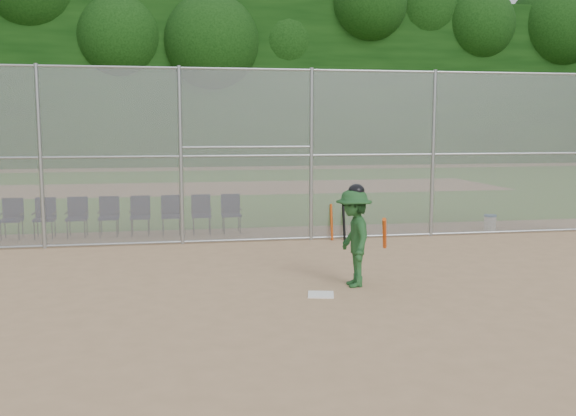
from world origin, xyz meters
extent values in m
plane|color=tan|center=(0.00, 0.00, 0.00)|extent=(100.00, 100.00, 0.00)
plane|color=#38691F|center=(0.00, 18.00, 0.01)|extent=(100.00, 100.00, 0.00)
plane|color=tan|center=(0.00, 18.00, 0.01)|extent=(24.00, 24.00, 0.00)
cube|color=gray|center=(0.00, 5.00, 2.00)|extent=(16.00, 0.02, 4.00)
cylinder|color=#9EA3A8|center=(0.00, 5.00, 3.95)|extent=(16.00, 0.05, 0.05)
cube|color=black|center=(0.00, 35.00, 5.50)|extent=(80.00, 5.00, 11.00)
cube|color=white|center=(0.10, 0.10, 0.01)|extent=(0.49, 0.49, 0.02)
imported|color=#1E4D23|center=(0.77, 0.59, 0.82)|extent=(0.65, 1.09, 1.65)
ellipsoid|color=black|center=(0.77, 0.59, 1.62)|extent=(0.27, 0.30, 0.23)
cylinder|color=#E65215|center=(1.17, 0.19, 0.95)|extent=(0.30, 0.67, 0.61)
cylinder|color=white|center=(5.85, 5.56, 0.18)|extent=(0.30, 0.30, 0.36)
cylinder|color=#2864AE|center=(5.85, 5.56, 0.38)|extent=(0.32, 0.32, 0.05)
cylinder|color=#D84C14|center=(1.48, 4.91, 0.42)|extent=(0.06, 0.21, 0.85)
cylinder|color=black|center=(1.78, 4.91, 0.42)|extent=(0.06, 0.24, 0.84)
cylinder|color=#B2B2B7|center=(2.08, 4.91, 0.42)|extent=(0.06, 0.27, 0.84)
camera|label=1|loc=(-2.17, -9.62, 2.69)|focal=40.00mm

